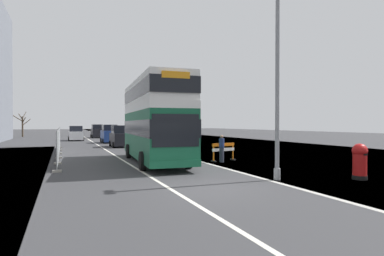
{
  "coord_description": "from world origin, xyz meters",
  "views": [
    {
      "loc": [
        -5.04,
        -10.75,
        2.45
      ],
      "look_at": [
        1.74,
        5.65,
        2.2
      ],
      "focal_mm": 29.35,
      "sensor_mm": 36.0,
      "label": 1
    }
  ],
  "objects_px": {
    "roadworks_barrier": "(223,149)",
    "car_receding_mid": "(109,134)",
    "lamppost_foreground": "(277,90)",
    "car_receding_far": "(76,134)",
    "red_pillar_postbox": "(360,160)",
    "car_oncoming_near": "(120,137)",
    "car_far_side": "(97,132)",
    "pedestrian_at_kerb": "(222,148)",
    "double_decker_bus": "(154,120)"
  },
  "relations": [
    {
      "from": "car_receding_mid",
      "to": "red_pillar_postbox",
      "type": "bearing_deg",
      "value": -78.26
    },
    {
      "from": "pedestrian_at_kerb",
      "to": "car_far_side",
      "type": "bearing_deg",
      "value": 95.58
    },
    {
      "from": "car_oncoming_near",
      "to": "double_decker_bus",
      "type": "bearing_deg",
      "value": -91.11
    },
    {
      "from": "roadworks_barrier",
      "to": "car_far_side",
      "type": "xyz_separation_m",
      "value": [
        -4.23,
        38.3,
        0.33
      ]
    },
    {
      "from": "car_oncoming_near",
      "to": "pedestrian_at_kerb",
      "type": "xyz_separation_m",
      "value": [
        3.71,
        -15.78,
        -0.18
      ]
    },
    {
      "from": "double_decker_bus",
      "to": "roadworks_barrier",
      "type": "xyz_separation_m",
      "value": [
        4.42,
        -0.99,
        -1.96
      ]
    },
    {
      "from": "double_decker_bus",
      "to": "car_receding_far",
      "type": "relative_size",
      "value": 2.5
    },
    {
      "from": "double_decker_bus",
      "to": "roadworks_barrier",
      "type": "relative_size",
      "value": 5.79
    },
    {
      "from": "car_receding_mid",
      "to": "car_receding_far",
      "type": "xyz_separation_m",
      "value": [
        -3.78,
        7.24,
        -0.1
      ]
    },
    {
      "from": "car_receding_far",
      "to": "car_far_side",
      "type": "bearing_deg",
      "value": 65.19
    },
    {
      "from": "car_receding_mid",
      "to": "car_receding_far",
      "type": "relative_size",
      "value": 0.93
    },
    {
      "from": "double_decker_bus",
      "to": "car_far_side",
      "type": "relative_size",
      "value": 2.61
    },
    {
      "from": "lamppost_foreground",
      "to": "car_oncoming_near",
      "type": "distance_m",
      "value": 22.63
    },
    {
      "from": "car_receding_mid",
      "to": "car_far_side",
      "type": "xyz_separation_m",
      "value": [
        -0.03,
        15.36,
        -0.0
      ]
    },
    {
      "from": "car_far_side",
      "to": "double_decker_bus",
      "type": "bearing_deg",
      "value": -90.28
    },
    {
      "from": "car_oncoming_near",
      "to": "car_far_side",
      "type": "relative_size",
      "value": 0.95
    },
    {
      "from": "red_pillar_postbox",
      "to": "car_far_side",
      "type": "relative_size",
      "value": 0.38
    },
    {
      "from": "car_receding_mid",
      "to": "roadworks_barrier",
      "type": "bearing_deg",
      "value": -79.62
    },
    {
      "from": "double_decker_bus",
      "to": "red_pillar_postbox",
      "type": "distance_m",
      "value": 11.63
    },
    {
      "from": "red_pillar_postbox",
      "to": "car_receding_far",
      "type": "relative_size",
      "value": 0.37
    },
    {
      "from": "car_receding_far",
      "to": "lamppost_foreground",
      "type": "bearing_deg",
      "value": -79.57
    },
    {
      "from": "red_pillar_postbox",
      "to": "lamppost_foreground",
      "type": "bearing_deg",
      "value": 159.46
    },
    {
      "from": "roadworks_barrier",
      "to": "car_receding_far",
      "type": "xyz_separation_m",
      "value": [
        -7.99,
        30.18,
        0.24
      ]
    },
    {
      "from": "roadworks_barrier",
      "to": "car_oncoming_near",
      "type": "distance_m",
      "value": 15.77
    },
    {
      "from": "double_decker_bus",
      "to": "pedestrian_at_kerb",
      "type": "height_order",
      "value": "double_decker_bus"
    },
    {
      "from": "car_far_side",
      "to": "car_oncoming_near",
      "type": "bearing_deg",
      "value": -89.77
    },
    {
      "from": "car_far_side",
      "to": "car_receding_far",
      "type": "bearing_deg",
      "value": -114.81
    },
    {
      "from": "red_pillar_postbox",
      "to": "car_oncoming_near",
      "type": "distance_m",
      "value": 24.4
    },
    {
      "from": "lamppost_foreground",
      "to": "pedestrian_at_kerb",
      "type": "xyz_separation_m",
      "value": [
        0.7,
        6.47,
        -3.04
      ]
    },
    {
      "from": "lamppost_foreground",
      "to": "red_pillar_postbox",
      "type": "xyz_separation_m",
      "value": [
        3.43,
        -1.28,
        -3.05
      ]
    },
    {
      "from": "lamppost_foreground",
      "to": "roadworks_barrier",
      "type": "height_order",
      "value": "lamppost_foreground"
    },
    {
      "from": "car_oncoming_near",
      "to": "car_receding_mid",
      "type": "xyz_separation_m",
      "value": [
        -0.06,
        7.73,
        0.04
      ]
    },
    {
      "from": "roadworks_barrier",
      "to": "car_receding_mid",
      "type": "bearing_deg",
      "value": 100.38
    },
    {
      "from": "lamppost_foreground",
      "to": "red_pillar_postbox",
      "type": "distance_m",
      "value": 4.77
    },
    {
      "from": "car_oncoming_near",
      "to": "car_receding_mid",
      "type": "bearing_deg",
      "value": 90.46
    },
    {
      "from": "car_far_side",
      "to": "lamppost_foreground",
      "type": "bearing_deg",
      "value": -86.09
    },
    {
      "from": "car_receding_far",
      "to": "pedestrian_at_kerb",
      "type": "xyz_separation_m",
      "value": [
        7.55,
        -30.75,
        -0.12
      ]
    },
    {
      "from": "lamppost_foreground",
      "to": "roadworks_barrier",
      "type": "bearing_deg",
      "value": 80.84
    },
    {
      "from": "car_oncoming_near",
      "to": "car_receding_far",
      "type": "xyz_separation_m",
      "value": [
        -3.85,
        14.97,
        -0.06
      ]
    },
    {
      "from": "roadworks_barrier",
      "to": "red_pillar_postbox",
      "type": "bearing_deg",
      "value": -74.57
    },
    {
      "from": "car_oncoming_near",
      "to": "roadworks_barrier",
      "type": "bearing_deg",
      "value": -74.78
    },
    {
      "from": "car_oncoming_near",
      "to": "car_receding_far",
      "type": "distance_m",
      "value": 15.46
    },
    {
      "from": "car_receding_far",
      "to": "red_pillar_postbox",
      "type": "bearing_deg",
      "value": -75.05
    },
    {
      "from": "lamppost_foreground",
      "to": "car_receding_far",
      "type": "height_order",
      "value": "lamppost_foreground"
    },
    {
      "from": "red_pillar_postbox",
      "to": "pedestrian_at_kerb",
      "type": "xyz_separation_m",
      "value": [
        -2.73,
        7.75,
        0.01
      ]
    },
    {
      "from": "double_decker_bus",
      "to": "car_far_side",
      "type": "xyz_separation_m",
      "value": [
        0.18,
        37.31,
        -1.62
      ]
    },
    {
      "from": "red_pillar_postbox",
      "to": "pedestrian_at_kerb",
      "type": "relative_size",
      "value": 0.91
    },
    {
      "from": "double_decker_bus",
      "to": "car_oncoming_near",
      "type": "distance_m",
      "value": 14.32
    },
    {
      "from": "lamppost_foreground",
      "to": "pedestrian_at_kerb",
      "type": "distance_m",
      "value": 7.18
    },
    {
      "from": "roadworks_barrier",
      "to": "car_receding_mid",
      "type": "xyz_separation_m",
      "value": [
        -4.2,
        22.95,
        0.34
      ]
    }
  ]
}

